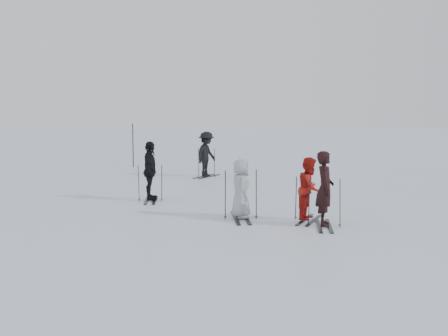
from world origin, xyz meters
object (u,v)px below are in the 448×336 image
skier_uphill_far (206,155)px  skier_red (310,190)px  skier_near_dark (325,190)px  skier_grey (241,189)px  skier_uphill_left (150,172)px  piste_marker (133,145)px

skier_uphill_far → skier_red: bearing=-132.8°
skier_near_dark → skier_grey: (-1.97, 0.98, -0.14)m
skier_near_dark → skier_red: bearing=25.5°
skier_uphill_left → skier_uphill_far: size_ratio=0.98×
skier_red → skier_uphill_left: skier_uphill_left is taller
piste_marker → skier_uphill_left: bearing=-78.6°
skier_uphill_far → skier_uphill_left: bearing=-165.5°
skier_near_dark → skier_red: skier_near_dark is taller
skier_uphill_left → skier_near_dark: bearing=-132.8°
skier_red → piste_marker: bearing=50.0°
skier_red → skier_uphill_left: 5.33m
skier_uphill_left → skier_grey: bearing=-140.0°
skier_grey → skier_uphill_far: bearing=3.2°
skier_grey → skier_uphill_left: bearing=40.2°
skier_near_dark → piste_marker: size_ratio=0.87×
piste_marker → skier_uphill_far: bearing=-46.3°
skier_uphill_far → piste_marker: (-3.55, 3.72, 0.12)m
skier_uphill_left → skier_uphill_far: (1.62, 5.87, 0.01)m
skier_grey → skier_uphill_far: 8.70m
skier_near_dark → skier_grey: 2.20m
piste_marker → skier_red: bearing=-63.5°
skier_near_dark → piste_marker: bearing=33.1°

